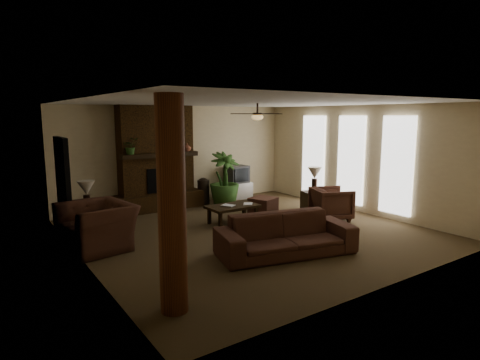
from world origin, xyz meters
TOP-DOWN VIEW (x-y plane):
  - room_shell at (0.00, 0.00)m, footprint 7.00×7.00m
  - fireplace at (-0.80, 3.22)m, footprint 2.40×0.70m
  - windows at (3.45, 0.20)m, footprint 0.08×3.65m
  - log_column at (-2.95, -2.40)m, footprint 0.36×0.36m
  - doorway at (-3.44, 1.80)m, footprint 0.10×1.00m
  - ceiling_fan at (0.40, 0.30)m, footprint 1.35×1.35m
  - sofa at (-0.31, -1.55)m, footprint 2.62×1.31m
  - armchair_left at (-3.09, 0.73)m, footprint 1.07×1.46m
  - armchair_right at (2.24, -0.28)m, footprint 1.06×1.09m
  - coffee_table at (0.08, 0.82)m, footprint 1.20×0.70m
  - ottoman at (1.31, 1.24)m, footprint 0.77×0.77m
  - tv_stand at (1.77, 3.15)m, footprint 0.87×0.54m
  - tv at (1.76, 3.14)m, footprint 0.68×0.56m
  - floor_vase at (0.53, 3.05)m, footprint 0.34×0.34m
  - floor_plant at (0.94, 2.57)m, footprint 1.02×1.61m
  - side_table_left at (-3.06, 1.63)m, footprint 0.62×0.62m
  - lamp_left at (-3.04, 1.59)m, footprint 0.44×0.44m
  - side_table_right at (2.43, 0.54)m, footprint 0.62×0.62m
  - lamp_right at (2.45, 0.53)m, footprint 0.44×0.44m
  - mantel_plant at (-1.59, 2.94)m, footprint 0.42×0.45m
  - mantel_vase at (-0.02, 2.94)m, footprint 0.28×0.28m
  - book_a at (-0.15, 0.77)m, footprint 0.21×0.12m
  - book_b at (0.35, 0.77)m, footprint 0.18×0.15m

SIDE VIEW (x-z plane):
  - ottoman at x=1.31m, z-range 0.00..0.40m
  - tv_stand at x=1.77m, z-range 0.00..0.50m
  - side_table_left at x=-3.06m, z-range 0.00..0.55m
  - side_table_right at x=2.43m, z-range 0.00..0.55m
  - coffee_table at x=0.08m, z-range 0.16..0.59m
  - floor_plant at x=0.94m, z-range 0.00..0.85m
  - floor_vase at x=0.53m, z-range 0.05..0.82m
  - armchair_right at x=2.24m, z-range 0.00..0.88m
  - sofa at x=-0.31m, z-range 0.00..0.98m
  - book_a at x=-0.15m, z-range 0.43..0.72m
  - book_b at x=0.35m, z-range 0.43..0.72m
  - armchair_left at x=-3.09m, z-range 0.00..1.18m
  - tv at x=1.76m, z-range 0.50..1.02m
  - lamp_left at x=-3.04m, z-range 0.68..1.33m
  - lamp_right at x=2.45m, z-range 0.68..1.33m
  - doorway at x=-3.44m, z-range 0.00..2.10m
  - fireplace at x=-0.80m, z-range -0.24..2.56m
  - windows at x=3.45m, z-range 0.17..2.53m
  - log_column at x=-2.95m, z-range 0.00..2.80m
  - room_shell at x=0.00m, z-range -2.10..4.90m
  - mantel_vase at x=-0.02m, z-range 1.56..1.78m
  - mantel_plant at x=-1.59m, z-range 1.56..1.89m
  - ceiling_fan at x=0.40m, z-range 2.34..2.72m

